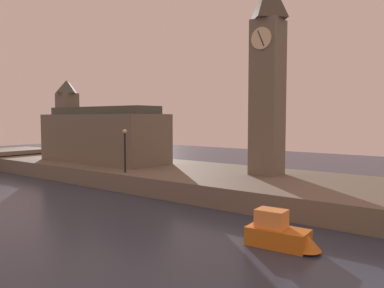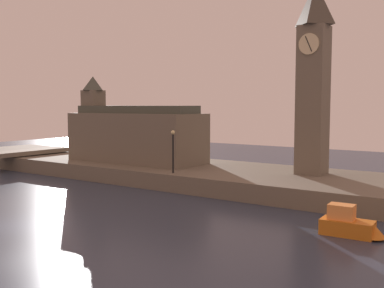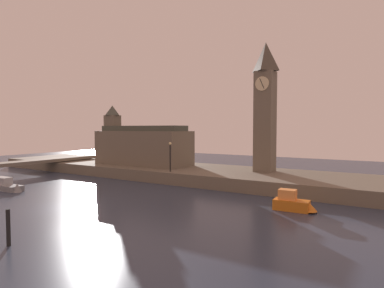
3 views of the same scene
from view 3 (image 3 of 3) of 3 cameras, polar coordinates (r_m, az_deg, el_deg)
The scene contains 8 objects.
ground_plane at distance 31.64m, azimuth -21.43°, elevation -10.23°, with size 120.00×120.00×0.00m, color #2D384C.
far_embankment at distance 46.06m, azimuth -0.94°, elevation -5.03°, with size 70.00×12.00×1.50m, color #6B6051.
clock_tower at distance 42.36m, azimuth 12.70°, elevation 6.65°, with size 2.52×2.56×16.26m.
parliament_hall at distance 50.21m, azimuth -8.96°, elevation -0.20°, with size 14.95×5.75×9.17m.
streetlamp at distance 41.34m, azimuth -3.85°, elevation -1.61°, with size 0.36×0.36×3.76m.
mooring_post_right at distance 22.80m, azimuth -29.51°, elevation -12.62°, with size 0.24×0.24×2.21m, color black.
boat_patrol_orange at distance 29.48m, azimuth 17.45°, elevation -9.87°, with size 3.65×1.61×1.76m.
boat_cruiser_grey at distance 42.52m, azimuth -29.61°, elevation -6.43°, with size 5.61×1.71×1.69m.
Camera 3 is at (24.87, -18.25, 7.03)m, focal length 30.43 mm.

